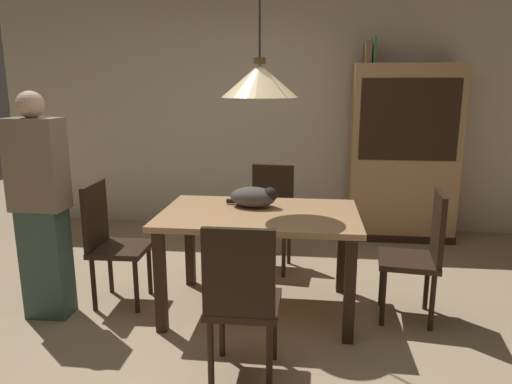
{
  "coord_description": "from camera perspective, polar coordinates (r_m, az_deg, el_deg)",
  "views": [
    {
      "loc": [
        0.43,
        -2.76,
        1.63
      ],
      "look_at": [
        0.03,
        0.64,
        0.85
      ],
      "focal_mm": 32.82,
      "sensor_mm": 36.0,
      "label": 1
    }
  ],
  "objects": [
    {
      "name": "hutch_bookcase",
      "position": [
        5.22,
        17.4,
        4.1
      ],
      "size": [
        1.12,
        0.45,
        1.85
      ],
      "color": "tan",
      "rests_on": "ground"
    },
    {
      "name": "chair_near_front",
      "position": [
        2.59,
        -1.76,
        -12.66
      ],
      "size": [
        0.4,
        0.4,
        0.93
      ],
      "color": "black",
      "rests_on": "ground"
    },
    {
      "name": "back_wall",
      "position": [
        5.43,
        2.16,
        10.92
      ],
      "size": [
        6.4,
        0.1,
        2.9
      ],
      "primitive_type": "cube",
      "color": "beige",
      "rests_on": "ground"
    },
    {
      "name": "pendant_lamp",
      "position": [
        3.21,
        0.44,
        13.45
      ],
      "size": [
        0.52,
        0.52,
        1.3
      ],
      "color": "beige"
    },
    {
      "name": "person_standing",
      "position": [
        3.56,
        -24.72,
        -1.76
      ],
      "size": [
        0.36,
        0.22,
        1.6
      ],
      "color": "#3D564C",
      "rests_on": "ground"
    },
    {
      "name": "ground",
      "position": [
        3.23,
        -1.96,
        -17.45
      ],
      "size": [
        10.0,
        10.0,
        0.0
      ],
      "primitive_type": "plane",
      "color": "tan"
    },
    {
      "name": "chair_left_side",
      "position": [
        3.69,
        -17.38,
        -5.4
      ],
      "size": [
        0.41,
        0.41,
        0.93
      ],
      "color": "black",
      "rests_on": "ground"
    },
    {
      "name": "cat_sleeping",
      "position": [
        3.45,
        -0.19,
        -0.6
      ],
      "size": [
        0.39,
        0.26,
        0.16
      ],
      "color": "#4C4742",
      "rests_on": "dining_table"
    },
    {
      "name": "book_green_slim",
      "position": [
        5.13,
        14.16,
        16.38
      ],
      "size": [
        0.03,
        0.2,
        0.26
      ],
      "primitive_type": "cube",
      "color": "#427A4C",
      "rests_on": "hutch_bookcase"
    },
    {
      "name": "chair_far_back",
      "position": [
        4.24,
        1.8,
        -2.47
      ],
      "size": [
        0.44,
        0.44,
        0.93
      ],
      "color": "black",
      "rests_on": "ground"
    },
    {
      "name": "book_brown_thick",
      "position": [
        5.12,
        13.44,
        16.2
      ],
      "size": [
        0.06,
        0.24,
        0.22
      ],
      "primitive_type": "cube",
      "color": "brown",
      "rests_on": "hutch_bookcase"
    },
    {
      "name": "chair_right_side",
      "position": [
        3.46,
        19.41,
        -6.73
      ],
      "size": [
        0.44,
        0.44,
        0.93
      ],
      "color": "black",
      "rests_on": "ground"
    },
    {
      "name": "dining_table",
      "position": [
        3.36,
        0.41,
        -4.12
      ],
      "size": [
        1.4,
        0.9,
        0.75
      ],
      "color": "tan",
      "rests_on": "ground"
    }
  ]
}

